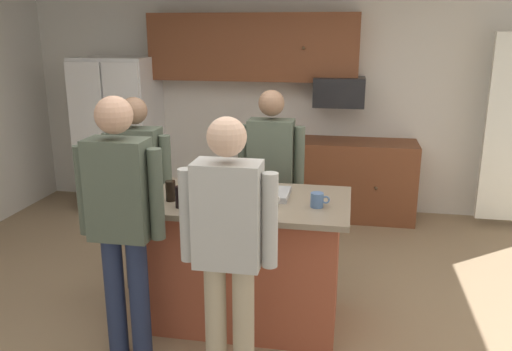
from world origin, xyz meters
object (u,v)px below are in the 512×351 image
object	(u,v)px
tumbler_amber	(171,191)
mug_blue_stoneware	(317,200)
glass_short_whisky	(180,197)
glass_stout_tall	(245,197)
microwave_over_range	(339,92)
serving_tray	(259,193)
person_host_foreground	(121,213)
person_elder_center	(138,183)
person_guest_right	(271,172)
kitchen_island	(249,260)
mug_ceramic_white	(268,199)
person_guest_by_door	(228,240)
refrigerator	(120,134)
glass_dark_ale	(214,193)
glass_pilsner	(198,188)

from	to	relation	value
tumbler_amber	mug_blue_stoneware	size ratio (longest dim) A/B	1.09
glass_short_whisky	glass_stout_tall	size ratio (longest dim) A/B	1.03
microwave_over_range	serving_tray	world-z (taller)	microwave_over_range
person_host_foreground	person_elder_center	bearing A→B (deg)	66.22
tumbler_amber	serving_tray	bearing A→B (deg)	20.43
person_guest_right	mug_blue_stoneware	size ratio (longest dim) A/B	12.46
kitchen_island	tumbler_amber	world-z (taller)	tumbler_amber
mug_ceramic_white	serving_tray	size ratio (longest dim) A/B	0.29
microwave_over_range	kitchen_island	xyz separation A→B (m)	(-0.55, -2.46, -0.96)
person_elder_center	glass_stout_tall	distance (m)	1.11
kitchen_island	serving_tray	bearing A→B (deg)	50.84
person_guest_by_door	serving_tray	xyz separation A→B (m)	(0.02, 0.86, 0.01)
refrigerator	person_guest_right	xyz separation A→B (m)	(2.09, -1.56, 0.04)
kitchen_island	person_guest_right	size ratio (longest dim) A/B	0.87
person_elder_center	person_guest_by_door	bearing A→B (deg)	-29.05
glass_short_whisky	glass_dark_ale	size ratio (longest dim) A/B	0.93
tumbler_amber	refrigerator	bearing A→B (deg)	121.55
refrigerator	kitchen_island	xyz separation A→B (m)	(2.05, -2.34, -0.42)
tumbler_amber	glass_short_whisky	bearing A→B (deg)	-49.30
person_guest_by_door	glass_stout_tall	xyz separation A→B (m)	(-0.02, 0.60, 0.06)
person_host_foreground	glass_short_whisky	bearing A→B (deg)	9.28
kitchen_island	mug_blue_stoneware	world-z (taller)	mug_blue_stoneware
glass_dark_ale	serving_tray	world-z (taller)	glass_dark_ale
glass_short_whisky	glass_pilsner	world-z (taller)	glass_pilsner
mug_blue_stoneware	glass_dark_ale	xyz separation A→B (m)	(-0.70, -0.07, 0.03)
person_guest_right	person_guest_by_door	xyz separation A→B (m)	(-0.00, -1.56, 0.02)
microwave_over_range	mug_blue_stoneware	world-z (taller)	microwave_over_range
mug_blue_stoneware	glass_stout_tall	xyz separation A→B (m)	(-0.48, -0.09, 0.02)
person_elder_center	mug_ceramic_white	distance (m)	1.24
kitchen_island	person_host_foreground	xyz separation A→B (m)	(-0.70, -0.59, 0.53)
kitchen_island	glass_dark_ale	distance (m)	0.62
kitchen_island	serving_tray	size ratio (longest dim) A/B	3.27
person_guest_right	mug_ceramic_white	distance (m)	0.94
person_host_foreground	person_elder_center	size ratio (longest dim) A/B	1.08
mug_ceramic_white	glass_stout_tall	world-z (taller)	glass_stout_tall
kitchen_island	mug_blue_stoneware	xyz separation A→B (m)	(0.50, -0.09, 0.52)
glass_dark_ale	glass_pilsner	distance (m)	0.18
tumbler_amber	serving_tray	distance (m)	0.63
microwave_over_range	person_host_foreground	bearing A→B (deg)	-112.12
refrigerator	kitchen_island	distance (m)	3.14
person_host_foreground	person_guest_by_door	world-z (taller)	person_host_foreground
person_host_foreground	glass_stout_tall	size ratio (longest dim) A/B	12.11
person_elder_center	mug_ceramic_white	xyz separation A→B (m)	(1.14, -0.48, 0.08)
microwave_over_range	tumbler_amber	world-z (taller)	microwave_over_range
glass_short_whisky	person_guest_by_door	bearing A→B (deg)	-48.16
person_elder_center	glass_short_whisky	distance (m)	0.82
mug_ceramic_white	tumbler_amber	bearing A→B (deg)	179.37
person_host_foreground	tumbler_amber	bearing A→B (deg)	29.03
person_guest_by_door	glass_short_whisky	size ratio (longest dim) A/B	11.25
tumbler_amber	glass_pilsner	distance (m)	0.20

